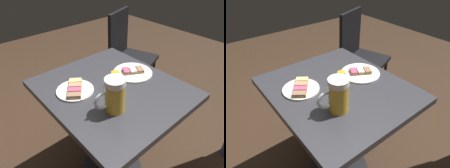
# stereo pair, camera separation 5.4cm
# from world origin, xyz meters

# --- Properties ---
(cafe_table) EXTENTS (0.68, 0.77, 0.75)m
(cafe_table) POSITION_xyz_m (0.00, 0.00, 0.58)
(cafe_table) COLOR black
(cafe_table) RESTS_ON ground_plane
(plate_near) EXTENTS (0.23, 0.23, 0.03)m
(plate_near) POSITION_xyz_m (0.19, 0.03, 0.76)
(plate_near) COLOR white
(plate_near) RESTS_ON cafe_table
(plate_far) EXTENTS (0.20, 0.20, 0.03)m
(plate_far) POSITION_xyz_m (-0.17, 0.10, 0.76)
(plate_far) COLOR white
(plate_far) RESTS_ON cafe_table
(beer_mug) EXTENTS (0.15, 0.09, 0.17)m
(beer_mug) POSITION_xyz_m (-0.12, -0.14, 0.83)
(beer_mug) COLOR gold
(beer_mug) RESTS_ON cafe_table
(beer_glass_small) EXTENTS (0.04, 0.04, 0.09)m
(beer_glass_small) POSITION_xyz_m (0.02, -0.00, 0.79)
(beer_glass_small) COLOR gold
(beer_glass_small) RESTS_ON cafe_table
(cafe_chair) EXTENTS (0.48, 0.48, 0.91)m
(cafe_chair) POSITION_xyz_m (0.70, 0.57, 0.53)
(cafe_chair) COLOR black
(cafe_chair) RESTS_ON ground_plane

